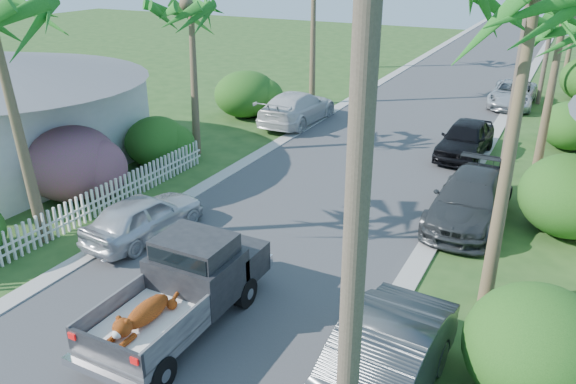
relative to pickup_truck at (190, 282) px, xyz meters
The scene contains 24 objects.
ground 2.26m from the pickup_truck, 94.74° to the right, with size 120.00×120.00×0.00m, color #24471A.
road 23.01m from the pickup_truck, 90.42° to the left, with size 8.00×100.00×0.02m, color #38383A.
curb_left 23.44m from the pickup_truck, 101.00° to the left, with size 0.60×100.00×0.06m, color #A5A39E.
curb_right 23.38m from the pickup_truck, 79.81° to the left, with size 0.60×100.00×0.06m, color #A5A39E.
pickup_truck is the anchor object (origin of this frame).
parked_car_rn 4.89m from the pickup_truck, ahead, with size 1.75×5.03×1.66m, color #323537.
parked_car_rm 9.69m from the pickup_truck, 60.06° to the left, with size 2.13×5.24×1.52m, color #2E3133.
parked_car_rf 15.20m from the pickup_truck, 76.95° to the left, with size 1.79×4.45×1.52m, color black.
parked_car_rd 25.02m from the pickup_truck, 80.51° to the left, with size 2.29×4.96×1.38m, color #BABDC2.
parked_car_ln 4.68m from the pickup_truck, 143.76° to the left, with size 1.63×4.05×1.38m, color silver.
parked_car_lf 16.86m from the pickup_truck, 107.84° to the left, with size 2.25×5.53×1.61m, color silver.
palm_l_b 13.22m from the pickup_truck, 124.90° to the left, with size 4.40×4.40×7.40m.
palm_r_b 15.31m from the pickup_truck, 63.65° to the left, with size 4.40×4.40×7.20m.
shrub_l_b 8.91m from the pickup_truck, 153.41° to the left, with size 3.00×3.30×2.60m, color #B51975.
shrub_l_c 11.00m from the pickup_truck, 133.45° to the left, with size 2.40×2.64×2.00m, color #1B4313.
shrub_l_d 17.95m from the pickup_truck, 117.06° to the left, with size 3.20×3.52×2.40m, color #1B4313.
shrub_r_a 7.50m from the pickup_truck, ahead, with size 2.80×3.08×2.30m, color #1B4313.
shrub_r_b 11.79m from the pickup_truck, 49.66° to the left, with size 3.00×3.30×2.50m, color #1B4313.
shrub_r_c 19.43m from the pickup_truck, 67.82° to the left, with size 2.60×2.86×2.10m, color #1B4313.
picket_fence 7.10m from the pickup_truck, 150.50° to the left, with size 0.10×11.00×1.00m, color white.
utility_pole_a 7.65m from the pickup_truck, 36.44° to the right, with size 1.60×0.26×9.00m.
utility_pole_b 12.77m from the pickup_truck, 63.69° to the left, with size 1.60×0.26×9.00m.
utility_pole_c 26.79m from the pickup_truck, 78.19° to the left, with size 1.60×0.26×9.00m.
utility_pole_d 41.50m from the pickup_truck, 82.45° to the left, with size 1.60×0.26×9.00m.
Camera 1 is at (7.33, -6.87, 8.11)m, focal length 35.00 mm.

